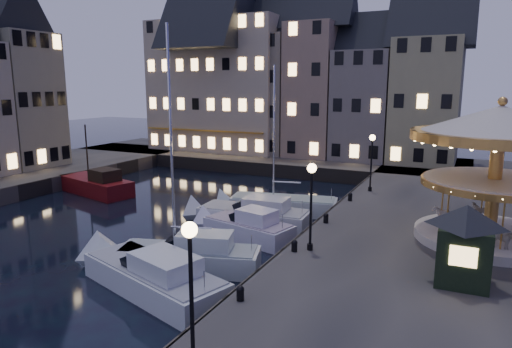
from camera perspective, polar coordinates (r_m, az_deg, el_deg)
The scene contains 28 objects.
ground at distance 24.86m, azimuth -10.27°, elevation -10.31°, with size 160.00×160.00×0.00m, color black.
quay_east at distance 26.02m, azimuth 24.97°, elevation -8.71°, with size 16.00×56.00×1.30m, color #474442.
quay_north at distance 52.14m, azimuth 0.59°, elevation 1.91°, with size 44.00×12.00×1.30m, color #474442.
quaywall_e at distance 27.15m, azimuth 7.77°, elevation -6.92°, with size 0.15×44.00×1.30m, color #47423A.
quaywall_n at distance 45.95m, azimuth -0.32°, elevation 0.66°, with size 48.00×0.15×1.30m, color #47423A.
streetlamp_a at distance 12.69m, azimuth -8.16°, elevation -12.21°, with size 0.44×0.44×4.17m.
streetlamp_b at distance 21.30m, azimuth 6.92°, elevation -2.53°, with size 0.44×0.44×4.17m.
streetlamp_c at distance 34.14m, azimuth 14.26°, elevation 2.38°, with size 0.44×0.44×4.17m.
bollard_a at distance 17.10m, azimuth -1.98°, elevation -14.58°, with size 0.30×0.30×0.57m.
bollard_b at distance 21.74m, azimuth 4.83°, elevation -8.85°, with size 0.30×0.30×0.57m.
bollard_c at distance 26.24m, azimuth 8.74°, elevation -5.41°, with size 0.30×0.30×0.57m.
bollard_d at distance 31.38m, azimuth 11.68°, elevation -2.76°, with size 0.30×0.30×0.57m.
townhouse_na at distance 58.94m, azimuth -8.89°, elevation 9.81°, with size 5.50×8.00×12.80m.
townhouse_nb at distance 56.03m, azimuth -4.22°, elevation 10.36°, with size 6.16×8.00×13.80m.
townhouse_nc at distance 53.28m, azimuth 1.53°, elevation 10.89°, with size 6.82×8.00×14.80m.
townhouse_nd at distance 51.20m, azimuth 7.53°, elevation 11.35°, with size 5.50×8.00×15.80m.
townhouse_ne at distance 49.78m, azimuth 13.54°, elevation 9.42°, with size 6.16×8.00×12.80m.
townhouse_nf at distance 48.85m, azimuth 20.61°, elevation 9.58°, with size 6.82×8.00×13.80m.
townhouse_wc at distance 49.57m, azimuth -28.13°, elevation 9.23°, with size 8.80×5.50×14.20m.
hotel_corner at distance 56.01m, azimuth -4.20°, elevation 11.90°, with size 17.60×9.00×16.80m.
motorboat_b at distance 21.42m, azimuth -13.31°, elevation -12.19°, with size 8.73×4.92×2.15m.
motorboat_c at distance 23.14m, azimuth -9.39°, elevation -10.15°, with size 7.95×4.21×10.63m.
motorboat_d at distance 27.32m, azimuth -1.66°, elevation -6.74°, with size 6.56×3.37×2.15m.
motorboat_e at distance 29.80m, azimuth -1.00°, elevation -5.18°, with size 8.29×2.84×2.15m.
motorboat_f at distance 32.71m, azimuth 2.46°, elevation -3.91°, with size 8.55×3.82×11.32m.
red_fishing_boat at distance 40.38m, azimuth -19.29°, elevation -1.38°, with size 7.86×4.31×5.94m.
carousel at distance 24.95m, azimuth 28.02°, elevation 2.91°, with size 8.18×8.18×7.15m.
ticket_kiosk at distance 19.52m, azimuth 24.72°, elevation -6.47°, with size 3.10×3.10×3.63m.
Camera 1 is at (13.77, -18.63, 9.03)m, focal length 32.00 mm.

